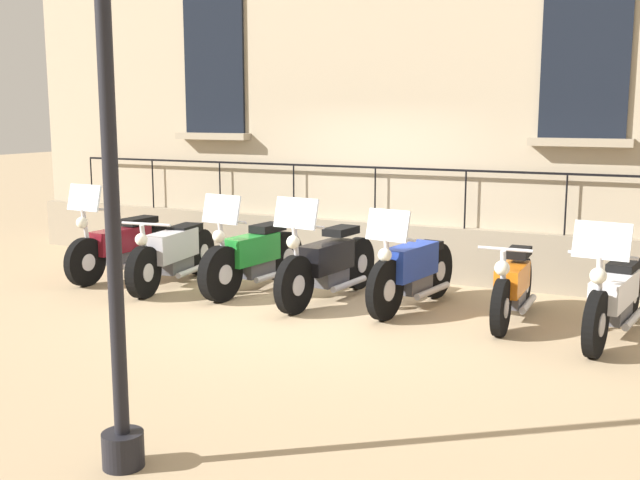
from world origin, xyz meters
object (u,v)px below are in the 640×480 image
at_px(motorcycle_maroon, 122,245).
at_px(motorcycle_black, 328,264).
at_px(motorcycle_blue, 412,270).
at_px(motorcycle_silver, 173,254).
at_px(motorcycle_orange, 513,287).
at_px(motorcycle_green, 253,258).
at_px(motorcycle_white, 615,297).

xyz_separation_m(motorcycle_maroon, motorcycle_black, (0.03, 3.27, 0.02)).
bearing_deg(motorcycle_maroon, motorcycle_blue, 90.91).
xyz_separation_m(motorcycle_silver, motorcycle_black, (-0.13, 2.26, 0.03)).
distance_m(motorcycle_maroon, motorcycle_orange, 5.55).
relative_size(motorcycle_green, motorcycle_black, 0.93).
bearing_deg(motorcycle_orange, motorcycle_silver, -87.71).
relative_size(motorcycle_silver, motorcycle_green, 1.06).
xyz_separation_m(motorcycle_green, motorcycle_white, (0.19, 4.47, -0.01)).
bearing_deg(motorcycle_silver, motorcycle_green, 98.81).
bearing_deg(motorcycle_black, motorcycle_white, 87.60).
xyz_separation_m(motorcycle_green, motorcycle_blue, (-0.05, 2.17, 0.02)).
relative_size(motorcycle_maroon, motorcycle_orange, 1.13).
height_order(motorcycle_silver, motorcycle_orange, motorcycle_silver).
relative_size(motorcycle_maroon, motorcycle_black, 0.96).
height_order(motorcycle_silver, motorcycle_white, motorcycle_white).
bearing_deg(motorcycle_maroon, motorcycle_silver, 80.87).
relative_size(motorcycle_blue, motorcycle_white, 0.90).
bearing_deg(motorcycle_silver, motorcycle_maroon, -99.13).
height_order(motorcycle_black, motorcycle_orange, motorcycle_black).
bearing_deg(motorcycle_maroon, motorcycle_green, 90.41).
xyz_separation_m(motorcycle_black, motorcycle_white, (0.14, 3.37, -0.03)).
bearing_deg(motorcycle_blue, motorcycle_silver, -86.00).
xyz_separation_m(motorcycle_blue, motorcycle_orange, (0.05, 1.21, -0.07)).
height_order(motorcycle_maroon, motorcycle_silver, motorcycle_maroon).
xyz_separation_m(motorcycle_silver, motorcycle_blue, (-0.23, 3.33, 0.03)).
relative_size(motorcycle_green, motorcycle_white, 0.94).
bearing_deg(motorcycle_green, motorcycle_white, 87.61).
bearing_deg(motorcycle_white, motorcycle_blue, -95.96).
distance_m(motorcycle_black, motorcycle_orange, 2.28).
height_order(motorcycle_maroon, motorcycle_blue, motorcycle_maroon).
distance_m(motorcycle_maroon, motorcycle_white, 6.65).
xyz_separation_m(motorcycle_maroon, motorcycle_green, (-0.02, 2.17, 0.00)).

